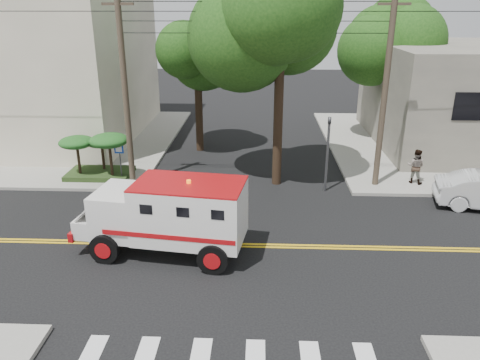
{
  "coord_description": "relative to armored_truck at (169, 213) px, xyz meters",
  "views": [
    {
      "loc": [
        0.61,
        -15.36,
        8.4
      ],
      "look_at": [
        -0.15,
        2.64,
        1.6
      ],
      "focal_mm": 35.0,
      "sensor_mm": 36.0,
      "label": 1
    }
  ],
  "objects": [
    {
      "name": "sidewalk_ne",
      "position": [
        16.01,
        14.12,
        -1.48
      ],
      "size": [
        17.0,
        17.0,
        0.15
      ],
      "primitive_type": "cube",
      "color": "gray",
      "rests_on": "ground"
    },
    {
      "name": "tree_left",
      "position": [
        -0.17,
        12.4,
        4.17
      ],
      "size": [
        4.48,
        4.2,
        7.7
      ],
      "color": "black",
      "rests_on": "ground"
    },
    {
      "name": "utility_pole_right",
      "position": [
        8.81,
        6.82,
        2.94
      ],
      "size": [
        0.28,
        0.28,
        9.0
      ],
      "primitive_type": "cylinder",
      "color": "#382D23",
      "rests_on": "ground"
    },
    {
      "name": "armored_truck",
      "position": [
        0.0,
        0.0,
        0.0
      ],
      "size": [
        6.25,
        3.1,
        2.73
      ],
      "rotation": [
        0.0,
        0.0,
        -0.14
      ],
      "color": "silver",
      "rests_on": "ground"
    },
    {
      "name": "palm_planter",
      "position": [
        -4.92,
        7.24,
        0.09
      ],
      "size": [
        3.52,
        2.63,
        2.36
      ],
      "color": "#1E3314",
      "rests_on": "sidewalk_nw"
    },
    {
      "name": "pedestrian_a",
      "position": [
        10.82,
        9.05,
        -0.63
      ],
      "size": [
        0.66,
        0.57,
        1.54
      ],
      "primitive_type": "imported",
      "rotation": [
        0.0,
        0.0,
        3.56
      ],
      "color": "gray",
      "rests_on": "sidewalk_ne"
    },
    {
      "name": "ground",
      "position": [
        2.51,
        0.62,
        -1.56
      ],
      "size": [
        100.0,
        100.0,
        0.0
      ],
      "primitive_type": "plane",
      "color": "black",
      "rests_on": "ground"
    },
    {
      "name": "sidewalk_nw",
      "position": [
        -10.99,
        14.12,
        -1.48
      ],
      "size": [
        17.0,
        17.0,
        0.15
      ],
      "primitive_type": "cube",
      "color": "gray",
      "rests_on": "ground"
    },
    {
      "name": "tree_right",
      "position": [
        11.36,
        16.39,
        4.54
      ],
      "size": [
        4.8,
        4.5,
        8.2
      ],
      "color": "black",
      "rests_on": "ground"
    },
    {
      "name": "traffic_signal",
      "position": [
        6.31,
        6.22,
        0.67
      ],
      "size": [
        0.15,
        0.18,
        3.6
      ],
      "color": "#3F3F42",
      "rests_on": "ground"
    },
    {
      "name": "building_left",
      "position": [
        -12.99,
        15.62,
        3.59
      ],
      "size": [
        16.0,
        14.0,
        10.0
      ],
      "primitive_type": "cube",
      "color": "#BEB59C",
      "rests_on": "sidewalk_nw"
    },
    {
      "name": "pedestrian_b",
      "position": [
        10.76,
        7.08,
        -0.55
      ],
      "size": [
        1.04,
        0.98,
        1.71
      ],
      "primitive_type": "imported",
      "rotation": [
        0.0,
        0.0,
        2.61
      ],
      "color": "gray",
      "rests_on": "sidewalk_ne"
    },
    {
      "name": "utility_pole_left",
      "position": [
        -3.09,
        6.62,
        2.94
      ],
      "size": [
        0.28,
        0.28,
        9.0
      ],
      "primitive_type": "cylinder",
      "color": "#382D23",
      "rests_on": "ground"
    },
    {
      "name": "accessibility_sign",
      "position": [
        -3.69,
        6.79,
        -0.19
      ],
      "size": [
        0.45,
        0.1,
        2.02
      ],
      "color": "#3F3F42",
      "rests_on": "ground"
    },
    {
      "name": "tree_main",
      "position": [
        4.45,
        6.82,
        5.64
      ],
      "size": [
        6.08,
        5.7,
        9.85
      ],
      "color": "black",
      "rests_on": "ground"
    }
  ]
}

